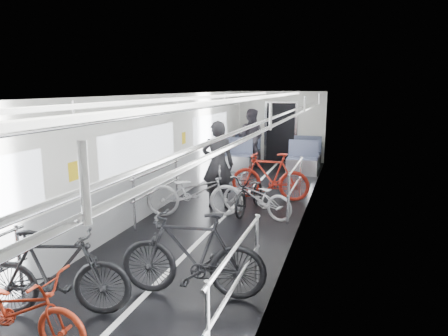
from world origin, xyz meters
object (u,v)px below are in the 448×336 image
(bike_right_mid, at_px, (256,197))
(bike_right_far, at_px, (270,176))
(bike_left_far, at_px, (194,192))
(bike_right_near, at_px, (192,254))
(bike_aisle, at_px, (250,193))
(person_standing, at_px, (218,165))
(person_seated, at_px, (251,138))
(bike_left_near, at_px, (17,310))
(bike_left_mid, at_px, (55,273))

(bike_right_mid, relative_size, bike_right_far, 0.87)
(bike_right_mid, bearing_deg, bike_left_far, -58.02)
(bike_left_far, bearing_deg, bike_right_near, -177.27)
(bike_right_far, relative_size, bike_aisle, 1.18)
(person_standing, bearing_deg, bike_aisle, 161.43)
(bike_right_near, bearing_deg, person_seated, -179.16)
(bike_left_far, height_order, bike_aisle, bike_left_far)
(bike_left_far, bearing_deg, bike_left_near, 159.89)
(bike_left_far, bearing_deg, bike_right_mid, -93.80)
(bike_left_mid, relative_size, bike_right_near, 0.94)
(bike_right_near, distance_m, person_seated, 8.42)
(bike_left_far, relative_size, bike_right_mid, 1.20)
(bike_left_near, relative_size, person_standing, 0.85)
(bike_left_mid, bearing_deg, bike_aisle, -32.85)
(bike_left_mid, distance_m, person_standing, 4.55)
(bike_right_mid, xyz_separation_m, bike_aisle, (-0.20, 0.31, -0.01))
(bike_right_near, height_order, person_seated, person_seated)
(bike_left_mid, distance_m, person_seated, 9.17)
(bike_right_far, bearing_deg, bike_left_mid, -13.47)
(bike_right_far, height_order, person_seated, person_seated)
(bike_right_far, relative_size, person_standing, 0.97)
(bike_left_mid, distance_m, bike_right_mid, 4.31)
(bike_right_near, bearing_deg, bike_right_far, 171.08)
(bike_right_far, height_order, person_standing, person_standing)
(bike_aisle, xyz_separation_m, person_seated, (-1.18, 4.75, 0.53))
(bike_aisle, bearing_deg, bike_right_near, -81.33)
(bike_left_near, distance_m, bike_right_near, 1.93)
(bike_left_near, height_order, bike_left_mid, bike_left_mid)
(bike_left_near, relative_size, person_seated, 0.85)
(bike_right_near, bearing_deg, bike_right_mid, 171.09)
(bike_left_near, bearing_deg, bike_left_far, -2.52)
(bike_left_near, bearing_deg, bike_right_near, -41.77)
(bike_right_mid, relative_size, person_seated, 0.84)
(bike_right_far, bearing_deg, bike_right_near, -0.09)
(bike_left_far, xyz_separation_m, bike_aisle, (0.98, 0.62, -0.09))
(bike_right_mid, xyz_separation_m, person_seated, (-1.38, 5.06, 0.52))
(bike_right_far, xyz_separation_m, person_seated, (-1.39, 3.73, 0.39))
(bike_right_far, bearing_deg, bike_aisle, -11.16)
(bike_left_near, xyz_separation_m, person_standing, (0.35, 5.11, 0.52))
(bike_left_mid, bearing_deg, bike_right_mid, -36.42)
(bike_left_near, height_order, person_seated, person_seated)
(bike_aisle, bearing_deg, bike_left_far, -141.66)
(bike_left_near, xyz_separation_m, person_seated, (-0.10, 9.76, 0.51))
(bike_right_mid, bearing_deg, person_seated, -147.75)
(bike_right_far, distance_m, person_seated, 4.00)
(bike_left_mid, height_order, bike_right_near, bike_right_near)
(bike_right_near, relative_size, bike_right_far, 1.00)
(bike_aisle, height_order, person_seated, person_seated)
(bike_left_near, xyz_separation_m, bike_right_mid, (1.28, 4.70, -0.00))
(bike_right_mid, xyz_separation_m, bike_right_far, (0.01, 1.33, 0.13))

